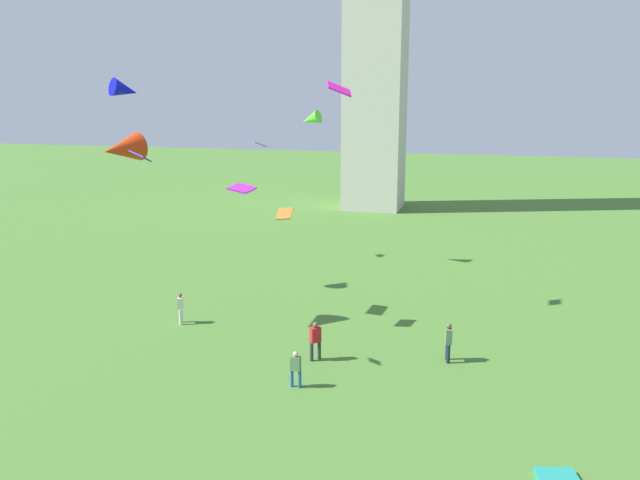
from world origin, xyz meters
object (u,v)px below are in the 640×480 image
kite_flying_1 (140,156)px  person_1 (180,306)px  kite_flying_3 (122,149)px  kite_flying_4 (339,89)px  person_3 (448,340)px  kite_flying_5 (285,214)px  person_0 (296,367)px  person_2 (315,339)px  kite_flying_7 (125,90)px  kite_bundle_0 (557,477)px  kite_flying_2 (242,188)px  kite_flying_6 (260,144)px  kite_flying_8 (311,119)px

kite_flying_1 → person_1: bearing=121.8°
kite_flying_3 → kite_flying_4: kite_flying_4 is taller
person_3 → kite_flying_5: (-8.51, 2.33, 5.01)m
person_0 → person_1: 9.95m
person_2 → person_3: bearing=149.0°
kite_flying_7 → kite_bundle_0: kite_flying_7 is taller
kite_flying_3 → kite_flying_1: bearing=-27.7°
person_1 → kite_flying_3: bearing=-77.3°
person_2 → kite_flying_1: bearing=-21.3°
kite_flying_2 → kite_flying_7: (-8.14, 2.50, 5.11)m
person_1 → kite_flying_5: (5.56, 0.94, 5.09)m
person_0 → kite_flying_2: 11.44m
kite_flying_1 → kite_flying_6: 20.00m
person_1 → kite_flying_3: kite_flying_3 is taller
kite_flying_2 → kite_flying_7: kite_flying_7 is taller
person_3 → kite_flying_4: size_ratio=1.30×
person_2 → kite_flying_2: kite_flying_2 is taller
person_2 → person_3: 6.04m
kite_flying_5 → kite_flying_8: 13.60m
kite_flying_3 → kite_flying_8: 15.94m
kite_flying_6 → kite_bundle_0: (18.66, -24.10, -8.30)m
person_1 → kite_flying_5: 7.60m
kite_flying_6 → kite_flying_7: 11.19m
person_3 → kite_flying_1: (-12.55, -4.29, 8.41)m
person_2 → kite_flying_4: (-0.68, 7.31, 11.14)m
kite_flying_2 → kite_flying_7: size_ratio=0.79×
person_2 → kite_flying_6: size_ratio=1.59×
kite_flying_2 → kite_flying_8: kite_flying_8 is taller
kite_flying_6 → kite_flying_8: bearing=-46.1°
kite_flying_6 → kite_bundle_0: bearing=-91.2°
kite_flying_3 → kite_flying_4: bearing=54.4°
person_0 → kite_flying_5: kite_flying_5 is taller
person_1 → kite_flying_4: bearing=101.6°
kite_flying_3 → kite_flying_5: 8.56m
kite_flying_5 → person_3: bearing=66.9°
kite_bundle_0 → kite_flying_7: bearing=147.9°
person_1 → kite_flying_3: 8.69m
kite_flying_4 → kite_flying_3: bearing=-176.0°
person_3 → kite_flying_8: size_ratio=1.09×
person_1 → kite_flying_2: size_ratio=1.04×
person_3 → kite_flying_4: kite_flying_4 is taller
kite_flying_3 → kite_flying_8: size_ratio=1.48×
kite_flying_1 → kite_flying_4: size_ratio=0.63×
person_2 → kite_flying_6: (-8.77, 16.99, 7.37)m
person_0 → person_2: 2.92m
kite_flying_2 → kite_flying_3: (-4.80, -3.58, 2.26)m
kite_flying_2 → kite_flying_3: 6.40m
person_3 → kite_flying_8: (-10.73, 15.08, 9.17)m
kite_flying_5 → kite_flying_7: kite_flying_7 is taller
kite_bundle_0 → person_3: bearing=115.2°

